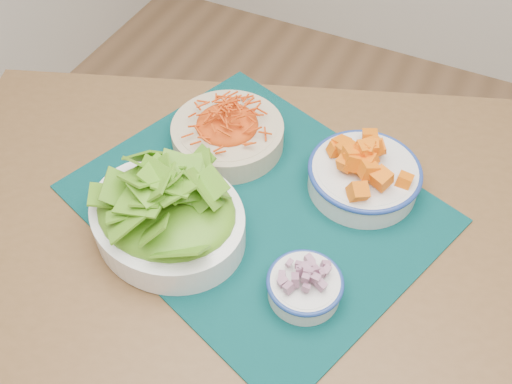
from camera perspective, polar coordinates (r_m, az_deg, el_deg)
table at (r=1.08m, az=1.65°, el=-7.93°), size 1.53×1.28×0.75m
placemat at (r=1.06m, az=0.00°, el=-1.13°), size 0.74×0.67×0.00m
carrot_bowl at (r=1.13m, az=-2.87°, el=6.31°), size 0.25×0.25×0.09m
squash_bowl at (r=1.06m, az=10.83°, el=2.12°), size 0.25×0.25×0.10m
lettuce_bowl at (r=0.97m, az=-8.99°, el=-1.70°), size 0.33×0.30×0.14m
onion_bowl at (r=0.92m, az=4.91°, el=-9.12°), size 0.14×0.14×0.07m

